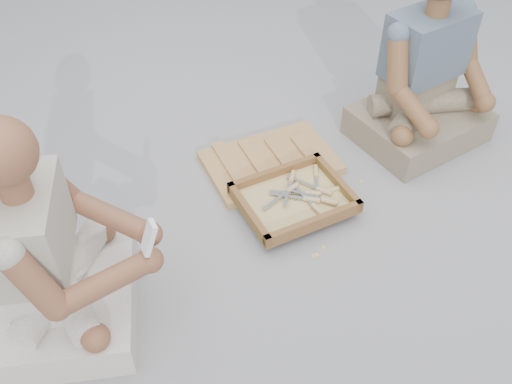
{
  "coord_description": "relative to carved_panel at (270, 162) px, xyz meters",
  "views": [
    {
      "loc": [
        -0.3,
        -1.44,
        1.77
      ],
      "look_at": [
        -0.09,
        0.09,
        0.3
      ],
      "focal_mm": 40.0,
      "sensor_mm": 36.0,
      "label": 1
    }
  ],
  "objects": [
    {
      "name": "wood_chip_1",
      "position": [
        0.07,
        -0.02,
        -0.02
      ],
      "size": [
        0.02,
        0.02,
        0.0
      ],
      "primitive_type": "cube",
      "rotation": [
        0.0,
        0.0,
        1.47
      ],
      "color": "tan",
      "rests_on": "ground"
    },
    {
      "name": "tool_tray",
      "position": [
        0.05,
        -0.3,
        0.04
      ],
      "size": [
        0.56,
        0.5,
        0.06
      ],
      "rotation": [
        0.0,
        0.0,
        0.33
      ],
      "color": "brown",
      "rests_on": "carved_panel"
    },
    {
      "name": "wood_chip_8",
      "position": [
        -0.08,
        -0.15,
        -0.02
      ],
      "size": [
        0.02,
        0.02,
        0.0
      ],
      "primitive_type": "cube",
      "rotation": [
        0.0,
        0.0,
        0.01
      ],
      "color": "tan",
      "rests_on": "ground"
    },
    {
      "name": "chisel_7",
      "position": [
        0.18,
        -0.34,
        0.06
      ],
      "size": [
        0.2,
        0.13,
        0.02
      ],
      "rotation": [
        0.0,
        0.0,
        -0.54
      ],
      "color": "silver",
      "rests_on": "tool_tray"
    },
    {
      "name": "chisel_4",
      "position": [
        0.22,
        -0.27,
        0.05
      ],
      "size": [
        0.22,
        0.06,
        0.02
      ],
      "rotation": [
        0.0,
        0.0,
        0.2
      ],
      "color": "silver",
      "rests_on": "tool_tray"
    },
    {
      "name": "wood_chip_11",
      "position": [
        -0.08,
        -0.04,
        -0.02
      ],
      "size": [
        0.02,
        0.02,
        0.0
      ],
      "primitive_type": "cube",
      "rotation": [
        0.0,
        0.0,
        0.97
      ],
      "color": "tan",
      "rests_on": "ground"
    },
    {
      "name": "wood_chip_3",
      "position": [
        -0.11,
        -0.32,
        -0.02
      ],
      "size": [
        0.02,
        0.02,
        0.0
      ],
      "primitive_type": "cube",
      "rotation": [
        0.0,
        0.0,
        1.73
      ],
      "color": "tan",
      "rests_on": "ground"
    },
    {
      "name": "chisel_5",
      "position": [
        0.11,
        -0.32,
        0.05
      ],
      "size": [
        0.21,
        0.09,
        0.02
      ],
      "rotation": [
        0.0,
        0.0,
        -0.36
      ],
      "color": "silver",
      "rests_on": "tool_tray"
    },
    {
      "name": "wood_chip_9",
      "position": [
        0.14,
        -0.54,
        -0.02
      ],
      "size": [
        0.02,
        0.02,
        0.0
      ],
      "primitive_type": "cube",
      "rotation": [
        0.0,
        0.0,
        1.82
      ],
      "color": "tan",
      "rests_on": "ground"
    },
    {
      "name": "companion",
      "position": [
        0.75,
        0.14,
        0.28
      ],
      "size": [
        0.73,
        0.67,
        0.91
      ],
      "rotation": [
        0.0,
        0.0,
        3.58
      ],
      "color": "gray",
      "rests_on": "ground"
    },
    {
      "name": "chisel_0",
      "position": [
        0.12,
        -0.28,
        0.05
      ],
      "size": [
        0.22,
        0.06,
        0.02
      ],
      "rotation": [
        0.0,
        0.0,
        -0.19
      ],
      "color": "silver",
      "rests_on": "tool_tray"
    },
    {
      "name": "wood_chip_7",
      "position": [
        -0.23,
        -0.09,
        -0.02
      ],
      "size": [
        0.02,
        0.02,
        0.0
      ],
      "primitive_type": "cube",
      "rotation": [
        0.0,
        0.0,
        1.38
      ],
      "color": "tan",
      "rests_on": "ground"
    },
    {
      "name": "chisel_3",
      "position": [
        0.04,
        -0.26,
        0.05
      ],
      "size": [
        0.19,
        0.15,
        0.02
      ],
      "rotation": [
        0.0,
        0.0,
        0.66
      ],
      "color": "silver",
      "rests_on": "tool_tray"
    },
    {
      "name": "wood_chip_10",
      "position": [
        -0.08,
        -0.17,
        -0.02
      ],
      "size": [
        0.02,
        0.02,
        0.0
      ],
      "primitive_type": "cube",
      "rotation": [
        0.0,
        0.0,
        1.78
      ],
      "color": "tan",
      "rests_on": "ground"
    },
    {
      "name": "chisel_1",
      "position": [
        0.18,
        -0.17,
        0.05
      ],
      "size": [
        0.06,
        0.22,
        0.02
      ],
      "rotation": [
        0.0,
        0.0,
        1.39
      ],
      "color": "silver",
      "rests_on": "tool_tray"
    },
    {
      "name": "craftsman",
      "position": [
        -0.84,
        -0.72,
        0.28
      ],
      "size": [
        0.58,
        0.56,
        0.87
      ],
      "rotation": [
        0.0,
        0.0,
        -1.56
      ],
      "color": "silver",
      "rests_on": "ground"
    },
    {
      "name": "carved_panel",
      "position": [
        0.0,
        0.0,
        0.0
      ],
      "size": [
        0.68,
        0.55,
        0.04
      ],
      "primitive_type": "cube",
      "rotation": [
        0.0,
        0.0,
        0.29
      ],
      "color": "brown",
      "rests_on": "ground"
    },
    {
      "name": "chisel_8",
      "position": [
        0.18,
        -0.27,
        0.05
      ],
      "size": [
        0.18,
        0.15,
        0.02
      ],
      "rotation": [
        0.0,
        0.0,
        -0.67
      ],
      "color": "silver",
      "rests_on": "tool_tray"
    },
    {
      "name": "ground",
      "position": [
        -0.04,
        -0.57,
        -0.02
      ],
      "size": [
        60.0,
        60.0,
        0.0
      ],
      "primitive_type": "plane",
      "color": "#959499",
      "rests_on": "ground"
    },
    {
      "name": "mobile_phone",
      "position": [
        -0.51,
        -0.78,
        0.41
      ],
      "size": [
        0.07,
        0.07,
        0.12
      ],
      "rotation": [
        -0.35,
        0.0,
        -1.24
      ],
      "color": "white",
      "rests_on": "craftsman"
    },
    {
      "name": "wood_chip_2",
      "position": [
        -0.05,
        -0.36,
        -0.02
      ],
      "size": [
        0.02,
        0.02,
        0.0
      ],
      "primitive_type": "cube",
      "rotation": [
        0.0,
        0.0,
        0.14
      ],
      "color": "tan",
      "rests_on": "ground"
    },
    {
      "name": "wood_chip_4",
      "position": [
        0.1,
        -0.57,
        -0.02
      ],
      "size": [
        0.02,
        0.02,
        0.0
      ],
      "primitive_type": "cube",
      "rotation": [
        0.0,
        0.0,
        1.73
      ],
      "color": "tan",
      "rests_on": "ground"
    },
    {
      "name": "wood_chip_0",
      "position": [
        0.23,
        -0.06,
        -0.02
      ],
      "size": [
        0.02,
        0.02,
        0.0
      ],
      "primitive_type": "cube",
      "rotation": [
        0.0,
        0.0,
        2.31
      ],
      "color": "tan",
      "rests_on": "ground"
    },
    {
      "name": "chisel_2",
      "position": [
        0.13,
        -0.37,
        0.06
      ],
      "size": [
        0.11,
        0.21,
        0.02
      ],
      "rotation": [
        0.0,
        0.0,
        -1.15
      ],
      "color": "silver",
      "rests_on": "tool_tray"
    },
    {
      "name": "chisel_6",
      "position": [
        0.06,
        -0.2,
        0.06
      ],
      "size": [
        0.09,
        0.21,
        0.02
      ],
      "rotation": [
        0.0,
        0.0,
        1.21
      ],
      "color": "silver",
      "rests_on": "tool_tray"
    },
    {
      "name": "wood_chip_5",
      "position": [
        0.09,
        -0.57,
        -0.02
      ],
      "size": [
        0.02,
        0.02,
        0.0
      ],
      "primitive_type": "cube",
      "rotation": [
        0.0,
        0.0,
        1.58
      ],
      "color": "tan",
      "rests_on": "ground"
    },
    {
      "name": "wood_chip_6",
      "position": [
        0.39,
        -0.17,
        -0.02
      ],
      "size": [
        0.02,
        0.02,
        0.0
      ],
      "primitive_type": "cube",
      "rotation": [
        0.0,
        0.0,
        0.4
      ],
      "color": "tan",
      "rests_on": "ground"
    }
  ]
}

